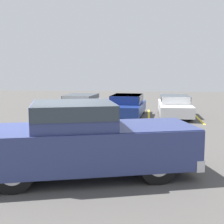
{
  "coord_description": "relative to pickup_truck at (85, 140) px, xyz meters",
  "views": [
    {
      "loc": [
        2.39,
        -7.84,
        2.73
      ],
      "look_at": [
        1.02,
        4.49,
        1.0
      ],
      "focal_mm": 50.0,
      "sensor_mm": 36.0,
      "label": 1
    }
  ],
  "objects": [
    {
      "name": "parked_sedan_c",
      "position": [
        3.14,
        10.59,
        -0.3
      ],
      "size": [
        1.78,
        4.66,
        1.2
      ],
      "rotation": [
        0.0,
        0.0,
        -1.58
      ],
      "color": "silver",
      "rests_on": "ground_plane"
    },
    {
      "name": "stall_stripe_a",
      "position": [
        -3.75,
        10.49,
        -0.95
      ],
      "size": [
        0.12,
        5.32,
        0.01
      ],
      "primitive_type": "cube",
      "color": "yellow",
      "rests_on": "ground_plane"
    },
    {
      "name": "parked_sedan_b",
      "position": [
        0.4,
        10.3,
        -0.29
      ],
      "size": [
        2.18,
        4.35,
        1.23
      ],
      "rotation": [
        0.0,
        0.0,
        -1.66
      ],
      "color": "navy",
      "rests_on": "ground_plane"
    },
    {
      "name": "pickup_truck",
      "position": [
        0.0,
        0.0,
        0.0
      ],
      "size": [
        5.89,
        3.47,
        1.9
      ],
      "rotation": [
        0.0,
        0.0,
        0.28
      ],
      "color": "navy",
      "rests_on": "ground_plane"
    },
    {
      "name": "ground_plane",
      "position": [
        -0.86,
        0.26,
        -0.95
      ],
      "size": [
        60.0,
        60.0,
        0.0
      ],
      "primitive_type": "plane",
      "color": "#4C4947"
    },
    {
      "name": "stall_stripe_c",
      "position": [
        1.68,
        10.49,
        -0.95
      ],
      "size": [
        0.12,
        5.32,
        0.01
      ],
      "primitive_type": "cube",
      "color": "yellow",
      "rests_on": "ground_plane"
    },
    {
      "name": "parked_sedan_a",
      "position": [
        -2.34,
        10.44,
        -0.31
      ],
      "size": [
        2.2,
        4.46,
        1.21
      ],
      "rotation": [
        0.0,
        0.0,
        -1.66
      ],
      "color": "gray",
      "rests_on": "ground_plane"
    },
    {
      "name": "stall_stripe_b",
      "position": [
        -1.04,
        10.49,
        -0.95
      ],
      "size": [
        0.12,
        5.32,
        0.01
      ],
      "primitive_type": "cube",
      "color": "yellow",
      "rests_on": "ground_plane"
    },
    {
      "name": "stall_stripe_d",
      "position": [
        4.39,
        10.49,
        -0.95
      ],
      "size": [
        0.12,
        5.32,
        0.01
      ],
      "primitive_type": "cube",
      "color": "yellow",
      "rests_on": "ground_plane"
    },
    {
      "name": "wheel_stop_curb",
      "position": [
        -1.48,
        13.78,
        -0.88
      ],
      "size": [
        1.96,
        0.2,
        0.14
      ],
      "primitive_type": "cube",
      "color": "#B7B2A8",
      "rests_on": "ground_plane"
    }
  ]
}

